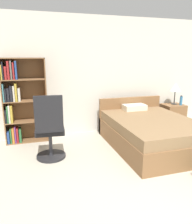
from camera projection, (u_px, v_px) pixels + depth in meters
name	position (u px, v px, depth m)	size (l,w,h in m)	color
wall_back	(102.00, 76.00, 4.99)	(9.00, 0.06, 2.60)	silver
bookshelf	(19.00, 101.00, 4.39)	(0.85, 0.30, 1.71)	brown
bed	(150.00, 132.00, 4.30)	(1.50, 2.05, 0.82)	brown
office_chair	(50.00, 130.00, 3.64)	(0.52, 0.60, 1.15)	#232326
nightstand	(172.00, 116.00, 5.41)	(0.50, 0.46, 0.60)	brown
table_lamp	(175.00, 88.00, 5.27)	(0.27, 0.27, 0.52)	#333333
water_bottle	(181.00, 101.00, 5.24)	(0.06, 0.06, 0.23)	teal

